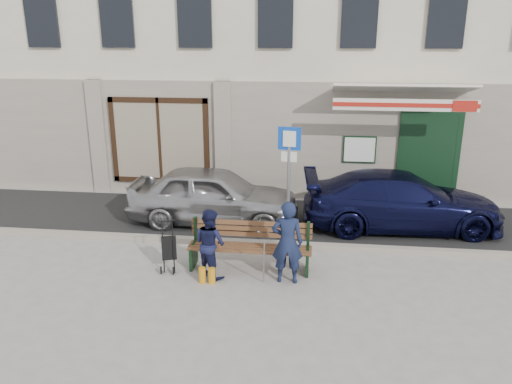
% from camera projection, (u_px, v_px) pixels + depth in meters
% --- Properties ---
extents(ground, '(80.00, 80.00, 0.00)m').
position_uv_depth(ground, '(251.00, 278.00, 9.43)').
color(ground, '#9E9991').
rests_on(ground, ground).
extents(asphalt_lane, '(60.00, 3.20, 0.01)m').
position_uv_depth(asphalt_lane, '(267.00, 220.00, 12.36)').
color(asphalt_lane, '#282828').
rests_on(asphalt_lane, ground).
extents(curb, '(60.00, 0.18, 0.12)m').
position_uv_depth(curb, '(260.00, 243.00, 10.83)').
color(curb, '#9E9384').
rests_on(curb, ground).
extents(building, '(20.00, 8.27, 10.00)m').
position_uv_depth(building, '(285.00, 15.00, 15.92)').
color(building, beige).
rests_on(building, ground).
extents(car_silver, '(4.11, 1.72, 1.39)m').
position_uv_depth(car_silver, '(214.00, 195.00, 12.01)').
color(car_silver, '#A7A8AC').
rests_on(car_silver, ground).
extents(car_navy, '(4.71, 2.17, 1.33)m').
position_uv_depth(car_navy, '(402.00, 201.00, 11.70)').
color(car_navy, black).
rests_on(car_navy, ground).
extents(parking_sign, '(0.48, 0.11, 2.59)m').
position_uv_depth(parking_sign, '(289.00, 168.00, 10.44)').
color(parking_sign, gray).
rests_on(parking_sign, ground).
extents(bench, '(2.40, 1.17, 0.98)m').
position_uv_depth(bench, '(247.00, 247.00, 9.68)').
color(bench, brown).
rests_on(bench, ground).
extents(man, '(0.58, 0.39, 1.58)m').
position_uv_depth(man, '(287.00, 242.00, 9.07)').
color(man, '#161F3D').
rests_on(man, ground).
extents(woman, '(0.82, 0.79, 1.34)m').
position_uv_depth(woman, '(210.00, 243.00, 9.33)').
color(woman, '#141739').
rests_on(woman, ground).
extents(stroller, '(0.34, 0.44, 0.98)m').
position_uv_depth(stroller, '(169.00, 249.00, 9.65)').
color(stroller, black).
rests_on(stroller, ground).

